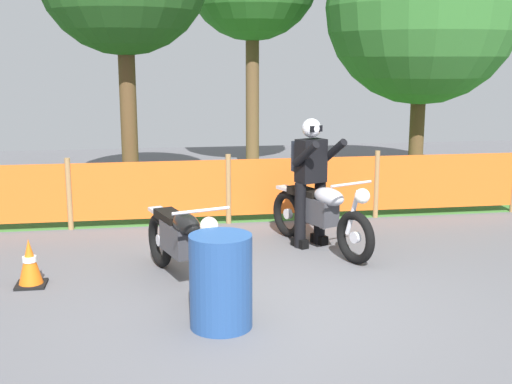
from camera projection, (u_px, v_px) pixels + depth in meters
ground at (268, 307)px, 6.57m from camera, size 24.00×24.00×0.02m
grass_verge at (212, 187)px, 12.54m from camera, size 24.00×5.56×0.01m
barrier_fence at (228, 188)px, 9.74m from camera, size 9.32×0.08×1.05m
tree_near_right at (423, 8)px, 12.06m from camera, size 3.59×3.59×5.16m
motorcycle_lead at (181, 243)px, 7.10m from camera, size 0.85×2.00×0.98m
motorcycle_trailing at (320, 214)px, 8.42m from camera, size 0.98×1.96×0.98m
rider_trailing at (310, 175)px, 8.51m from camera, size 0.69×0.78×1.69m
traffic_cone at (30, 263)px, 7.10m from camera, size 0.32×0.32×0.53m
spare_drum at (221, 281)px, 5.99m from camera, size 0.58×0.58×0.88m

